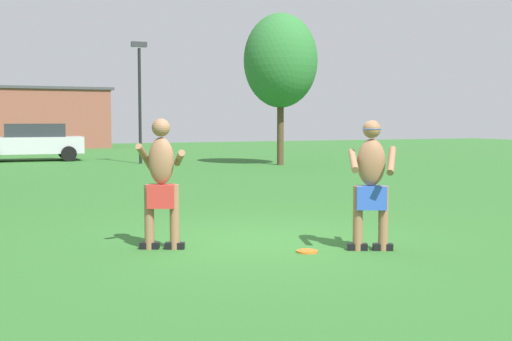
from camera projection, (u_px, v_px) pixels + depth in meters
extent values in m
plane|color=#2D6628|center=(263.00, 240.00, 9.39)|extent=(80.00, 80.00, 0.00)
cube|color=black|center=(383.00, 247.00, 8.68)|extent=(0.28, 0.21, 0.09)
cylinder|color=#936647|center=(383.00, 218.00, 8.65)|extent=(0.13, 0.13, 0.86)
cube|color=black|center=(357.00, 247.00, 8.69)|extent=(0.28, 0.21, 0.09)
cylinder|color=#936647|center=(358.00, 218.00, 8.66)|extent=(0.13, 0.13, 0.86)
cube|color=blue|center=(371.00, 198.00, 8.63)|extent=(0.46, 0.39, 0.31)
ellipsoid|color=#936647|center=(371.00, 162.00, 8.60)|extent=(0.43, 0.36, 0.62)
cylinder|color=#936647|center=(391.00, 161.00, 8.49)|extent=(0.42, 0.50, 0.36)
cylinder|color=#936647|center=(353.00, 160.00, 8.50)|extent=(0.35, 0.56, 0.29)
sphere|color=#936647|center=(372.00, 129.00, 8.56)|extent=(0.24, 0.24, 0.24)
cone|color=#194CA5|center=(372.00, 124.00, 8.56)|extent=(0.33, 0.33, 0.13)
cube|color=black|center=(150.00, 246.00, 8.78)|extent=(0.28, 0.21, 0.09)
cylinder|color=#936647|center=(149.00, 217.00, 8.75)|extent=(0.13, 0.13, 0.87)
cube|color=black|center=(175.00, 246.00, 8.77)|extent=(0.28, 0.21, 0.09)
cylinder|color=#936647|center=(175.00, 217.00, 8.74)|extent=(0.13, 0.13, 0.87)
cube|color=red|center=(162.00, 196.00, 8.72)|extent=(0.43, 0.37, 0.31)
ellipsoid|color=#936647|center=(161.00, 161.00, 8.68)|extent=(0.40, 0.34, 0.63)
cylinder|color=#936647|center=(146.00, 158.00, 8.79)|extent=(0.39, 0.50, 0.41)
cylinder|color=#936647|center=(179.00, 158.00, 8.77)|extent=(0.20, 0.61, 0.26)
sphere|color=#936647|center=(161.00, 128.00, 8.65)|extent=(0.24, 0.24, 0.24)
cylinder|color=orange|center=(307.00, 251.00, 8.55)|extent=(0.28, 0.28, 0.03)
cube|color=silver|center=(30.00, 145.00, 27.60)|extent=(4.39, 2.01, 0.70)
cube|color=#282D33|center=(35.00, 130.00, 27.63)|extent=(2.48, 1.70, 0.56)
cylinder|color=black|center=(69.00, 154.00, 27.32)|extent=(0.65, 0.25, 0.64)
cylinder|color=black|center=(65.00, 152.00, 29.00)|extent=(0.65, 0.25, 0.64)
cylinder|color=black|center=(140.00, 106.00, 25.79)|extent=(0.12, 0.12, 4.54)
cube|color=#333338|center=(139.00, 44.00, 25.60)|extent=(0.60, 0.24, 0.20)
cube|color=brown|center=(14.00, 119.00, 40.18)|extent=(10.94, 5.07, 3.57)
cube|color=#3F3F44|center=(13.00, 89.00, 40.04)|extent=(11.38, 5.27, 0.16)
cylinder|color=#4C3823|center=(280.00, 129.00, 25.09)|extent=(0.26, 0.26, 2.74)
ellipsoid|color=#2D7033|center=(281.00, 61.00, 24.89)|extent=(2.82, 2.82, 3.58)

